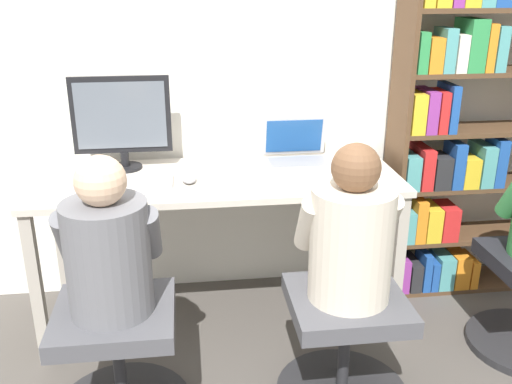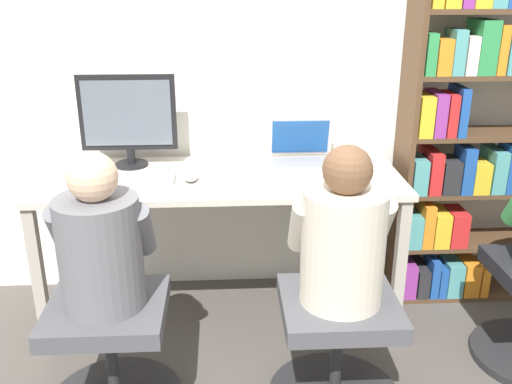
{
  "view_description": "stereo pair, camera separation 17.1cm",
  "coord_description": "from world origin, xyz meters",
  "views": [
    {
      "loc": [
        -0.14,
        -2.23,
        1.65
      ],
      "look_at": [
        0.16,
        0.14,
        0.74
      ],
      "focal_mm": 40.0,
      "sensor_mm": 36.0,
      "label": 1
    },
    {
      "loc": [
        0.03,
        -2.24,
        1.65
      ],
      "look_at": [
        0.16,
        0.14,
        0.74
      ],
      "focal_mm": 40.0,
      "sensor_mm": 36.0,
      "label": 2
    }
  ],
  "objects": [
    {
      "name": "computer_mouse_by_keyboard",
      "position": [
        -0.13,
        0.25,
        0.78
      ],
      "size": [
        0.07,
        0.11,
        0.04
      ],
      "color": "#99999E",
      "rests_on": "desk"
    },
    {
      "name": "person_at_laptop",
      "position": [
        0.46,
        -0.36,
        0.74
      ],
      "size": [
        0.39,
        0.32,
        0.61
      ],
      "color": "beige",
      "rests_on": "office_chair_right"
    },
    {
      "name": "bookshelf",
      "position": [
        1.24,
        0.45,
        0.89
      ],
      "size": [
        0.84,
        0.27,
        1.81
      ],
      "color": "#513823",
      "rests_on": "ground_plane"
    },
    {
      "name": "person_at_monitor",
      "position": [
        -0.44,
        -0.34,
        0.74
      ],
      "size": [
        0.38,
        0.31,
        0.6
      ],
      "color": "slate",
      "rests_on": "office_chair_left"
    },
    {
      "name": "office_chair_right",
      "position": [
        0.46,
        -0.36,
        0.26
      ],
      "size": [
        0.54,
        0.54,
        0.48
      ],
      "color": "#262628",
      "rests_on": "ground_plane"
    },
    {
      "name": "wall_back",
      "position": [
        0.0,
        0.69,
        1.3
      ],
      "size": [
        10.0,
        0.05,
        2.6
      ],
      "color": "white",
      "rests_on": "ground_plane"
    },
    {
      "name": "keyboard",
      "position": [
        -0.44,
        0.25,
        0.77
      ],
      "size": [
        0.45,
        0.17,
        0.03
      ],
      "color": "#B2B2B7",
      "rests_on": "desk"
    },
    {
      "name": "desktop_monitor",
      "position": [
        -0.44,
        0.49,
        1.0
      ],
      "size": [
        0.47,
        0.16,
        0.45
      ],
      "color": "black",
      "rests_on": "desk"
    },
    {
      "name": "office_chair_left",
      "position": [
        -0.44,
        -0.34,
        0.26
      ],
      "size": [
        0.54,
        0.54,
        0.48
      ],
      "color": "#262628",
      "rests_on": "ground_plane"
    },
    {
      "name": "desk",
      "position": [
        0.0,
        0.31,
        0.68
      ],
      "size": [
        1.71,
        0.63,
        0.76
      ],
      "color": "beige",
      "rests_on": "ground_plane"
    },
    {
      "name": "ground_plane",
      "position": [
        0.0,
        0.0,
        0.0
      ],
      "size": [
        14.0,
        14.0,
        0.0
      ],
      "primitive_type": "plane",
      "color": "#4C4742"
    },
    {
      "name": "laptop",
      "position": [
        0.41,
        0.47,
        0.81
      ],
      "size": [
        0.33,
        0.25,
        0.22
      ],
      "color": "#B7B7BC",
      "rests_on": "desk"
    }
  ]
}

